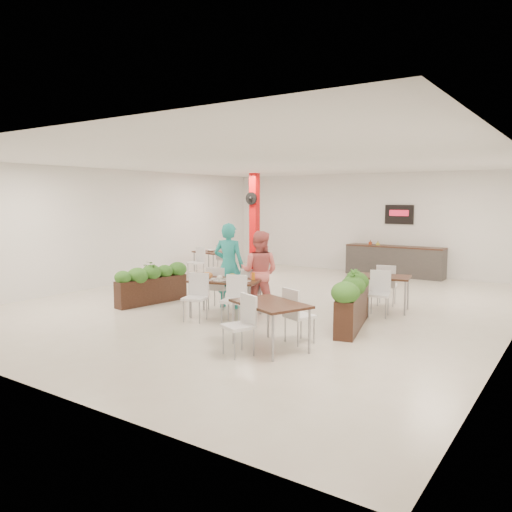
{
  "coord_description": "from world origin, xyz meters",
  "views": [
    {
      "loc": [
        6.01,
        -9.48,
        2.38
      ],
      "look_at": [
        -0.25,
        -0.2,
        1.1
      ],
      "focal_mm": 35.0,
      "sensor_mm": 36.0,
      "label": 1
    }
  ],
  "objects": [
    {
      "name": "planter_left",
      "position": [
        -2.25,
        -1.49,
        0.5
      ],
      "size": [
        0.64,
        1.87,
        0.98
      ],
      "rotation": [
        0.0,
        0.0,
        1.41
      ],
      "color": "black",
      "rests_on": "ground"
    },
    {
      "name": "planter_right",
      "position": [
        2.42,
        -0.95,
        0.51
      ],
      "size": [
        0.82,
        2.05,
        1.1
      ],
      "rotation": [
        0.0,
        0.0,
        1.82
      ],
      "color": "black",
      "rests_on": "ground"
    },
    {
      "name": "red_column",
      "position": [
        -3.0,
        3.79,
        1.64
      ],
      "size": [
        0.4,
        0.41,
        3.2
      ],
      "color": "red",
      "rests_on": "ground"
    },
    {
      "name": "room_shell",
      "position": [
        0.0,
        0.0,
        2.01
      ],
      "size": [
        10.1,
        12.1,
        3.22
      ],
      "color": "white",
      "rests_on": "ground"
    },
    {
      "name": "side_table_c",
      "position": [
        1.86,
        -2.92,
        0.63
      ],
      "size": [
        1.44,
        1.66,
        0.92
      ],
      "rotation": [
        0.0,
        0.0,
        -0.38
      ],
      "color": "black",
      "rests_on": "ground"
    },
    {
      "name": "service_counter",
      "position": [
        1.0,
        5.65,
        0.49
      ],
      "size": [
        3.0,
        0.64,
        2.2
      ],
      "color": "#33302D",
      "rests_on": "ground"
    },
    {
      "name": "diner_woman",
      "position": [
        0.29,
        -0.86,
        0.86
      ],
      "size": [
        0.98,
        0.85,
        1.72
      ],
      "primitive_type": "imported",
      "rotation": [
        0.0,
        0.0,
        3.41
      ],
      "color": "#F1706B",
      "rests_on": "ground"
    },
    {
      "name": "side_table_a",
      "position": [
        -3.83,
        2.59,
        0.62
      ],
      "size": [
        1.17,
        1.67,
        0.92
      ],
      "rotation": [
        0.0,
        0.0,
        -0.19
      ],
      "color": "black",
      "rests_on": "ground"
    },
    {
      "name": "ground",
      "position": [
        0.0,
        0.0,
        0.0
      ],
      "size": [
        12.0,
        12.0,
        0.0
      ],
      "primitive_type": "plane",
      "color": "beige",
      "rests_on": "ground"
    },
    {
      "name": "main_table",
      "position": [
        -0.12,
        -1.52,
        0.64
      ],
      "size": [
        1.61,
        1.89,
        0.92
      ],
      "rotation": [
        0.0,
        0.0,
        0.27
      ],
      "color": "black",
      "rests_on": "ground"
    },
    {
      "name": "diner_man",
      "position": [
        -0.51,
        -0.86,
        0.93
      ],
      "size": [
        0.78,
        0.61,
        1.87
      ],
      "primitive_type": "imported",
      "rotation": [
        0.0,
        0.0,
        3.41
      ],
      "color": "teal",
      "rests_on": "ground"
    },
    {
      "name": "side_table_b",
      "position": [
        2.39,
        0.76,
        0.62
      ],
      "size": [
        1.23,
        1.67,
        0.92
      ],
      "rotation": [
        0.0,
        0.0,
        0.21
      ],
      "color": "black",
      "rests_on": "ground"
    }
  ]
}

